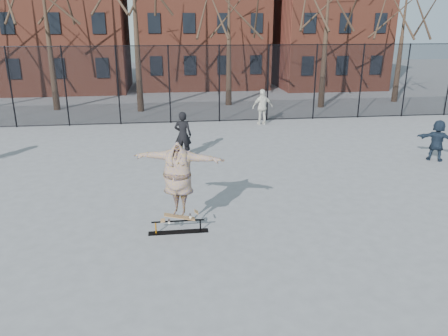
{
  "coord_description": "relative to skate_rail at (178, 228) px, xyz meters",
  "views": [
    {
      "loc": [
        -1.53,
        -9.9,
        5.1
      ],
      "look_at": [
        -0.04,
        1.5,
        1.24
      ],
      "focal_mm": 35.0,
      "sensor_mm": 36.0,
      "label": 1
    }
  ],
  "objects": [
    {
      "name": "skate_rail",
      "position": [
        0.0,
        0.0,
        0.0
      ],
      "size": [
        1.52,
        0.23,
        0.33
      ],
      "color": "black",
      "rests_on": "ground"
    },
    {
      "name": "skateboard",
      "position": [
        0.04,
        -0.0,
        0.25
      ],
      "size": [
        0.85,
        0.2,
        0.1
      ],
      "primitive_type": null,
      "color": "olive",
      "rests_on": "skate_rail"
    },
    {
      "name": "bystander_navy",
      "position": [
        10.02,
        4.85,
        0.67
      ],
      "size": [
        1.48,
        1.24,
        1.6
      ],
      "primitive_type": "imported",
      "rotation": [
        0.0,
        0.0,
        2.53
      ],
      "color": "#1A2535",
      "rests_on": "ground"
    },
    {
      "name": "fence",
      "position": [
        1.37,
        12.81,
        1.92
      ],
      "size": [
        34.03,
        0.07,
        4.0
      ],
      "color": "black",
      "rests_on": "ground"
    },
    {
      "name": "bystander_white",
      "position": [
        4.71,
        11.81,
        0.79
      ],
      "size": [
        1.12,
        0.57,
        1.83
      ],
      "primitive_type": "imported",
      "rotation": [
        0.0,
        0.0,
        3.26
      ],
      "color": "silver",
      "rests_on": "ground"
    },
    {
      "name": "bystander_black",
      "position": [
        0.4,
        6.47,
        0.79
      ],
      "size": [
        0.76,
        0.59,
        1.84
      ],
      "primitive_type": "imported",
      "rotation": [
        0.0,
        0.0,
        2.9
      ],
      "color": "black",
      "rests_on": "ground"
    },
    {
      "name": "ground",
      "position": [
        1.39,
        -0.19,
        -0.13
      ],
      "size": [
        100.0,
        100.0,
        0.0
      ],
      "primitive_type": "plane",
      "color": "slate"
    },
    {
      "name": "skater",
      "position": [
        0.04,
        -0.0,
        1.23
      ],
      "size": [
        2.36,
        1.28,
        1.85
      ],
      "primitive_type": "imported",
      "rotation": [
        0.0,
        0.0,
        -0.3
      ],
      "color": "#703C97",
      "rests_on": "skateboard"
    },
    {
      "name": "rowhouses",
      "position": [
        2.11,
        25.81,
        5.93
      ],
      "size": [
        29.0,
        7.0,
        13.0
      ],
      "color": "brown",
      "rests_on": "ground"
    }
  ]
}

